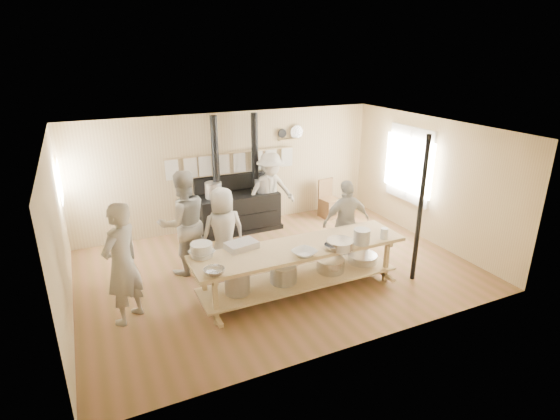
% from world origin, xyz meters
% --- Properties ---
extents(ground, '(7.00, 7.00, 0.00)m').
position_xyz_m(ground, '(0.00, 0.00, 0.00)').
color(ground, brown).
rests_on(ground, ground).
extents(room_shell, '(7.00, 7.00, 7.00)m').
position_xyz_m(room_shell, '(0.00, 0.00, 1.62)').
color(room_shell, tan).
rests_on(room_shell, ground).
extents(window_right, '(0.09, 1.50, 1.65)m').
position_xyz_m(window_right, '(3.47, 0.60, 1.50)').
color(window_right, beige).
rests_on(window_right, ground).
extents(left_opening, '(0.00, 0.90, 0.90)m').
position_xyz_m(left_opening, '(-3.45, 2.00, 1.60)').
color(left_opening, white).
rests_on(left_opening, ground).
extents(stove, '(1.90, 0.75, 2.60)m').
position_xyz_m(stove, '(-0.01, 2.12, 0.52)').
color(stove, black).
rests_on(stove, ground).
extents(towel_rail, '(3.00, 0.04, 0.47)m').
position_xyz_m(towel_rail, '(-0.00, 2.40, 1.55)').
color(towel_rail, tan).
rests_on(towel_rail, ground).
extents(back_wall_shelf, '(0.63, 0.14, 0.32)m').
position_xyz_m(back_wall_shelf, '(1.46, 2.43, 2.00)').
color(back_wall_shelf, tan).
rests_on(back_wall_shelf, ground).
extents(prep_table, '(3.60, 0.90, 0.85)m').
position_xyz_m(prep_table, '(-0.01, -0.90, 0.52)').
color(prep_table, tan).
rests_on(prep_table, ground).
extents(support_post, '(0.08, 0.08, 2.60)m').
position_xyz_m(support_post, '(2.05, -1.35, 1.30)').
color(support_post, black).
rests_on(support_post, ground).
extents(cook_far_left, '(0.81, 0.80, 1.88)m').
position_xyz_m(cook_far_left, '(-2.72, -0.51, 0.94)').
color(cook_far_left, '#A8A295').
rests_on(cook_far_left, ground).
extents(cook_left, '(1.01, 0.82, 1.92)m').
position_xyz_m(cook_left, '(-1.54, 0.65, 0.96)').
color(cook_left, '#A8A295').
rests_on(cook_left, ground).
extents(cook_center, '(0.81, 0.54, 1.63)m').
position_xyz_m(cook_center, '(-0.93, 0.29, 0.82)').
color(cook_center, '#A8A295').
rests_on(cook_center, ground).
extents(cook_right, '(0.98, 0.50, 1.61)m').
position_xyz_m(cook_right, '(1.34, -0.21, 0.81)').
color(cook_right, '#A8A295').
rests_on(cook_right, ground).
extents(cook_by_window, '(1.14, 0.66, 1.76)m').
position_xyz_m(cook_by_window, '(0.71, 1.90, 0.88)').
color(cook_by_window, '#A8A295').
rests_on(cook_by_window, ground).
extents(chair, '(0.49, 0.49, 0.92)m').
position_xyz_m(chair, '(2.30, 1.96, 0.27)').
color(chair, brown).
rests_on(chair, ground).
extents(bowl_white_a, '(0.49, 0.49, 0.09)m').
position_xyz_m(bowl_white_a, '(-1.55, -0.57, 0.90)').
color(bowl_white_a, white).
rests_on(bowl_white_a, prep_table).
extents(bowl_steel_a, '(0.43, 0.43, 0.10)m').
position_xyz_m(bowl_steel_a, '(-1.55, -1.23, 0.90)').
color(bowl_steel_a, silver).
rests_on(bowl_steel_a, prep_table).
extents(bowl_white_b, '(0.46, 0.46, 0.09)m').
position_xyz_m(bowl_white_b, '(-0.10, -1.23, 0.89)').
color(bowl_white_b, white).
rests_on(bowl_white_b, prep_table).
extents(bowl_steel_b, '(0.34, 0.34, 0.09)m').
position_xyz_m(bowl_steel_b, '(0.42, -1.23, 0.90)').
color(bowl_steel_b, silver).
rests_on(bowl_steel_b, prep_table).
extents(roasting_pan, '(0.55, 0.42, 0.11)m').
position_xyz_m(roasting_pan, '(-0.89, -0.57, 0.90)').
color(roasting_pan, '#B2B2B7').
rests_on(roasting_pan, prep_table).
extents(mixing_bowl_large, '(0.55, 0.55, 0.14)m').
position_xyz_m(mixing_bowl_large, '(0.55, -1.23, 0.92)').
color(mixing_bowl_large, silver).
rests_on(mixing_bowl_large, prep_table).
extents(bucket_galv, '(0.34, 0.34, 0.25)m').
position_xyz_m(bucket_galv, '(0.97, -1.23, 0.98)').
color(bucket_galv, gray).
rests_on(bucket_galv, prep_table).
extents(deep_bowl_enamel, '(0.34, 0.34, 0.21)m').
position_xyz_m(deep_bowl_enamel, '(-1.55, -0.57, 0.96)').
color(deep_bowl_enamel, white).
rests_on(deep_bowl_enamel, prep_table).
extents(pitcher, '(0.16, 0.16, 0.19)m').
position_xyz_m(pitcher, '(1.43, -1.23, 0.95)').
color(pitcher, white).
rests_on(pitcher, prep_table).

